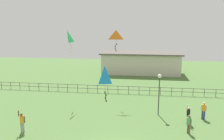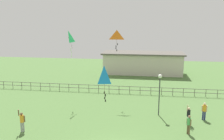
{
  "view_description": "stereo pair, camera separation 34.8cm",
  "coord_description": "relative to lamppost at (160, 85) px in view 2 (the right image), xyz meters",
  "views": [
    {
      "loc": [
        1.66,
        -14.27,
        8.86
      ],
      "look_at": [
        -0.93,
        5.96,
        4.61
      ],
      "focal_mm": 38.19,
      "sensor_mm": 36.0,
      "label": 1
    },
    {
      "loc": [
        2.01,
        -14.22,
        8.86
      ],
      "look_at": [
        -0.93,
        5.96,
        4.61
      ],
      "focal_mm": 38.19,
      "sensor_mm": 36.0,
      "label": 2
    }
  ],
  "objects": [
    {
      "name": "kite_1",
      "position": [
        -4.53,
        3.85,
        4.33
      ],
      "size": [
        1.21,
        0.69,
        2.25
      ],
      "color": "orange"
    },
    {
      "name": "kite_4",
      "position": [
        -9.52,
        2.51,
        4.16
      ],
      "size": [
        0.78,
        1.06,
        2.81
      ],
      "color": "#1EB759"
    },
    {
      "name": "person_3",
      "position": [
        4.01,
        -0.56,
        -2.0
      ],
      "size": [
        0.49,
        0.3,
        1.64
      ],
      "color": "navy",
      "rests_on": "ground_plane"
    },
    {
      "name": "person_1",
      "position": [
        -11.08,
        -5.14,
        -1.98
      ],
      "size": [
        0.53,
        0.33,
        1.93
      ],
      "color": "#99999E",
      "rests_on": "ground_plane"
    },
    {
      "name": "waterfront_railing",
      "position": [
        -3.73,
        6.39,
        -2.32
      ],
      "size": [
        36.01,
        0.06,
        0.95
      ],
      "color": "#4C4742",
      "rests_on": "ground_plane"
    },
    {
      "name": "pavilion_building",
      "position": [
        -1.9,
        18.39,
        -1.12
      ],
      "size": [
        13.53,
        5.16,
        3.6
      ],
      "color": "beige",
      "rests_on": "ground_plane"
    },
    {
      "name": "kite_2",
      "position": [
        -4.44,
        -4.5,
        1.78
      ],
      "size": [
        0.86,
        1.16,
        2.68
      ],
      "color": "#198CD1"
    },
    {
      "name": "lamppost",
      "position": [
        0.0,
        0.0,
        0.0
      ],
      "size": [
        0.36,
        0.36,
        4.0
      ],
      "color": "#38383D",
      "rests_on": "ground_plane"
    },
    {
      "name": "person_0",
      "position": [
        2.43,
        -1.8,
        -2.02
      ],
      "size": [
        0.4,
        0.41,
        1.84
      ],
      "color": "navy",
      "rests_on": "ground_plane"
    },
    {
      "name": "person_2",
      "position": [
        2.17,
        -3.61,
        -2.04
      ],
      "size": [
        0.32,
        0.39,
        1.57
      ],
      "color": "brown",
      "rests_on": "ground_plane"
    }
  ]
}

